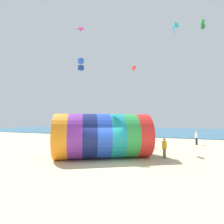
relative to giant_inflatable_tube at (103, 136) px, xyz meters
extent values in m
plane|color=#CCBA8C|center=(0.74, -1.28, -1.78)|extent=(120.00, 120.00, 0.00)
cube|color=#236084|center=(0.74, 38.45, -1.73)|extent=(120.00, 40.00, 0.10)
cylinder|color=orange|center=(-2.77, -1.70, 0.00)|extent=(2.77, 3.59, 3.55)
cylinder|color=purple|center=(-1.85, -1.14, 0.00)|extent=(2.77, 3.59, 3.55)
cylinder|color=navy|center=(-0.94, -0.57, 0.00)|extent=(2.77, 3.59, 3.55)
cylinder|color=blue|center=(-0.02, -0.01, 0.00)|extent=(2.77, 3.59, 3.55)
cylinder|color=teal|center=(0.89, 0.55, 0.00)|extent=(2.77, 3.59, 3.55)
cylinder|color=green|center=(1.81, 1.11, 0.00)|extent=(2.77, 3.59, 3.55)
cylinder|color=red|center=(2.73, 1.67, 0.00)|extent=(2.77, 3.59, 3.55)
cylinder|color=black|center=(3.20, 1.96, 0.00)|extent=(1.76, 2.82, 3.27)
cylinder|color=#726651|center=(4.62, 1.72, -1.38)|extent=(0.24, 0.24, 0.78)
cube|color=yellow|center=(4.62, 1.72, -0.70)|extent=(0.39, 0.28, 0.59)
sphere|color=#9E7051|center=(4.62, 1.72, -0.28)|extent=(0.21, 0.21, 0.21)
cube|color=blue|center=(-6.79, 7.26, 9.39)|extent=(0.77, 0.77, 0.63)
cube|color=navy|center=(-6.79, 7.26, 8.44)|extent=(0.77, 0.77, 0.63)
cylinder|color=black|center=(-6.79, 7.26, 8.92)|extent=(0.02, 0.02, 1.68)
cube|color=green|center=(8.23, 8.30, 12.15)|extent=(0.41, 0.41, 0.37)
cube|color=#1E642A|center=(8.23, 8.30, 11.59)|extent=(0.41, 0.41, 0.37)
cylinder|color=black|center=(8.23, 8.30, 11.87)|extent=(0.02, 0.02, 0.99)
ellipsoid|color=red|center=(1.31, 4.85, 6.81)|extent=(0.84, 1.25, 0.43)
cube|color=maroon|center=(1.31, 4.85, 6.57)|extent=(0.07, 0.16, 0.30)
cylinder|color=#8F4F12|center=(-8.81, 2.24, 15.29)|extent=(0.03, 0.03, 0.75)
cone|color=#2DB2C6|center=(5.10, 13.19, 14.72)|extent=(1.39, 1.36, 1.06)
cylinder|color=#1B6B77|center=(5.10, 13.19, 13.99)|extent=(0.03, 0.03, 0.97)
ellipsoid|color=#D1339E|center=(-8.57, 9.89, 15.60)|extent=(1.21, 0.78, 0.37)
cube|color=#7D1E5E|center=(-8.57, 9.89, 15.36)|extent=(0.16, 0.07, 0.29)
cylinder|color=#383D56|center=(2.17, 7.63, -1.35)|extent=(0.24, 0.24, 0.84)
cube|color=yellow|center=(2.17, 7.63, -0.61)|extent=(0.25, 0.38, 0.63)
sphere|color=#9E7051|center=(2.17, 7.63, -0.16)|extent=(0.23, 0.23, 0.23)
cylinder|color=black|center=(7.52, 11.10, -1.34)|extent=(0.24, 0.24, 0.86)
cube|color=white|center=(7.52, 11.10, -0.59)|extent=(0.29, 0.40, 0.65)
sphere|color=tan|center=(7.52, 11.10, -0.13)|extent=(0.23, 0.23, 0.23)
camera|label=1|loc=(6.05, -12.88, 1.24)|focal=28.00mm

